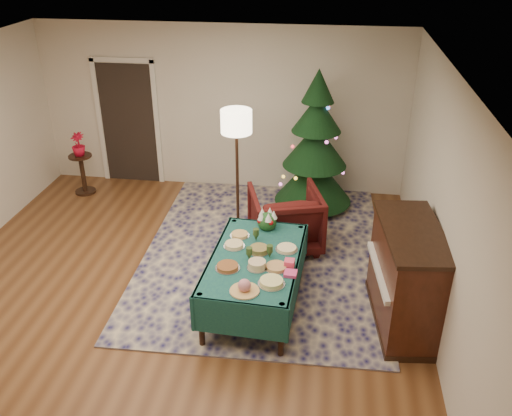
# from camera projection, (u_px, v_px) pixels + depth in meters

# --- Properties ---
(room_shell) EXTENTS (7.00, 7.00, 7.00)m
(room_shell) POSITION_uv_depth(u_px,v_px,m) (157.00, 208.00, 5.73)
(room_shell) COLOR #593319
(room_shell) RESTS_ON ground
(doorway) EXTENTS (1.08, 0.04, 2.16)m
(doorway) POSITION_uv_depth(u_px,v_px,m) (128.00, 120.00, 9.10)
(doorway) COLOR black
(doorway) RESTS_ON ground
(rug) EXTENTS (3.30, 4.27, 0.02)m
(rug) POSITION_uv_depth(u_px,v_px,m) (263.00, 252.00, 7.46)
(rug) COLOR #131244
(rug) RESTS_ON ground
(buffet_table) EXTENTS (1.11, 1.79, 0.68)m
(buffet_table) POSITION_uv_depth(u_px,v_px,m) (255.00, 267.00, 6.17)
(buffet_table) COLOR black
(buffet_table) RESTS_ON ground
(platter_0) EXTENTS (0.31, 0.31, 0.15)m
(platter_0) POSITION_uv_depth(u_px,v_px,m) (244.00, 287.00, 5.51)
(platter_0) COLOR silver
(platter_0) RESTS_ON buffet_table
(platter_1) EXTENTS (0.29, 0.29, 0.06)m
(platter_1) POSITION_uv_depth(u_px,v_px,m) (271.00, 282.00, 5.64)
(platter_1) COLOR silver
(platter_1) RESTS_ON buffet_table
(platter_2) EXTENTS (0.27, 0.27, 0.05)m
(platter_2) POSITION_uv_depth(u_px,v_px,m) (228.00, 267.00, 5.90)
(platter_2) COLOR silver
(platter_2) RESTS_ON buffet_table
(platter_3) EXTENTS (0.23, 0.23, 0.09)m
(platter_3) POSITION_uv_depth(u_px,v_px,m) (257.00, 265.00, 5.89)
(platter_3) COLOR silver
(platter_3) RESTS_ON buffet_table
(platter_4) EXTENTS (0.27, 0.27, 0.04)m
(platter_4) POSITION_uv_depth(u_px,v_px,m) (276.00, 267.00, 5.91)
(platter_4) COLOR silver
(platter_4) RESTS_ON buffet_table
(platter_5) EXTENTS (0.25, 0.25, 0.05)m
(platter_5) POSITION_uv_depth(u_px,v_px,m) (234.00, 245.00, 6.30)
(platter_5) COLOR silver
(platter_5) RESTS_ON buffet_table
(platter_6) EXTENTS (0.25, 0.25, 0.06)m
(platter_6) POSITION_uv_depth(u_px,v_px,m) (259.00, 250.00, 6.19)
(platter_6) COLOR silver
(platter_6) RESTS_ON buffet_table
(platter_7) EXTENTS (0.26, 0.26, 0.04)m
(platter_7) POSITION_uv_depth(u_px,v_px,m) (287.00, 249.00, 6.24)
(platter_7) COLOR silver
(platter_7) RESTS_ON buffet_table
(platter_8) EXTENTS (0.23, 0.23, 0.04)m
(platter_8) POSITION_uv_depth(u_px,v_px,m) (240.00, 235.00, 6.52)
(platter_8) COLOR silver
(platter_8) RESTS_ON buffet_table
(goblet_0) EXTENTS (0.07, 0.07, 0.16)m
(goblet_0) POSITION_uv_depth(u_px,v_px,m) (256.00, 234.00, 6.40)
(goblet_0) COLOR #2D471E
(goblet_0) RESTS_ON buffet_table
(goblet_1) EXTENTS (0.07, 0.07, 0.16)m
(goblet_1) POSITION_uv_depth(u_px,v_px,m) (270.00, 251.00, 6.07)
(goblet_1) COLOR #2D471E
(goblet_1) RESTS_ON buffet_table
(goblet_2) EXTENTS (0.07, 0.07, 0.16)m
(goblet_2) POSITION_uv_depth(u_px,v_px,m) (249.00, 253.00, 6.03)
(goblet_2) COLOR #2D471E
(goblet_2) RESTS_ON buffet_table
(napkin_stack) EXTENTS (0.14, 0.14, 0.04)m
(napkin_stack) POSITION_uv_depth(u_px,v_px,m) (291.00, 273.00, 5.79)
(napkin_stack) COLOR #E53F7E
(napkin_stack) RESTS_ON buffet_table
(gift_box) EXTENTS (0.11, 0.11, 0.09)m
(gift_box) POSITION_uv_depth(u_px,v_px,m) (289.00, 264.00, 5.91)
(gift_box) COLOR #F84464
(gift_box) RESTS_ON buffet_table
(centerpiece) EXTENTS (0.24, 0.24, 0.28)m
(centerpiece) POSITION_uv_depth(u_px,v_px,m) (267.00, 220.00, 6.64)
(centerpiece) COLOR #1E4C1E
(centerpiece) RESTS_ON buffet_table
(armchair) EXTENTS (1.13, 1.09, 0.95)m
(armchair) POSITION_uv_depth(u_px,v_px,m) (285.00, 216.00, 7.39)
(armchair) COLOR #410F0E
(armchair) RESTS_ON ground
(floor_lamp) EXTENTS (0.43, 0.43, 1.79)m
(floor_lamp) POSITION_uv_depth(u_px,v_px,m) (236.00, 129.00, 7.45)
(floor_lamp) COLOR #A57F3F
(floor_lamp) RESTS_ON ground
(side_table) EXTENTS (0.38, 0.38, 0.67)m
(side_table) POSITION_uv_depth(u_px,v_px,m) (83.00, 175.00, 8.99)
(side_table) COLOR black
(side_table) RESTS_ON ground
(potted_plant) EXTENTS (0.21, 0.38, 0.21)m
(potted_plant) POSITION_uv_depth(u_px,v_px,m) (79.00, 149.00, 8.79)
(potted_plant) COLOR red
(potted_plant) RESTS_ON side_table
(christmas_tree) EXTENTS (1.26, 1.26, 2.20)m
(christmas_tree) POSITION_uv_depth(u_px,v_px,m) (315.00, 148.00, 8.25)
(christmas_tree) COLOR black
(christmas_tree) RESTS_ON ground
(piano) EXTENTS (0.78, 1.44, 1.19)m
(piano) POSITION_uv_depth(u_px,v_px,m) (406.00, 278.00, 5.91)
(piano) COLOR black
(piano) RESTS_ON ground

